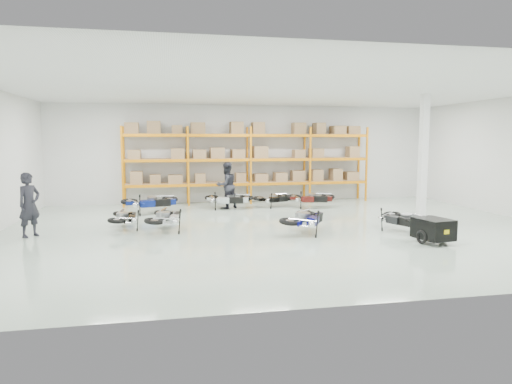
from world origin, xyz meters
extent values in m
plane|color=#B0C4B1|center=(0.00, 0.00, 0.00)|extent=(18.00, 18.00, 0.00)
plane|color=white|center=(0.00, 0.00, 4.50)|extent=(18.00, 18.00, 0.00)
plane|color=silver|center=(0.00, 7.00, 2.25)|extent=(18.00, 0.00, 18.00)
plane|color=silver|center=(0.00, -7.00, 2.25)|extent=(18.00, 0.00, 18.00)
cube|color=orange|center=(-5.60, 6.00, 1.75)|extent=(0.08, 0.08, 3.50)
cube|color=orange|center=(-5.60, 6.90, 1.75)|extent=(0.08, 0.08, 3.50)
cube|color=orange|center=(-2.80, 6.00, 1.75)|extent=(0.08, 0.08, 3.50)
cube|color=orange|center=(-2.80, 6.90, 1.75)|extent=(0.08, 0.08, 3.50)
cube|color=orange|center=(0.00, 6.00, 1.75)|extent=(0.08, 0.08, 3.50)
cube|color=orange|center=(0.00, 6.90, 1.75)|extent=(0.08, 0.08, 3.50)
cube|color=orange|center=(2.80, 6.00, 1.75)|extent=(0.08, 0.08, 3.50)
cube|color=orange|center=(2.80, 6.90, 1.75)|extent=(0.08, 0.08, 3.50)
cube|color=orange|center=(5.60, 6.00, 1.75)|extent=(0.08, 0.08, 3.50)
cube|color=orange|center=(5.60, 6.90, 1.75)|extent=(0.08, 0.08, 3.50)
cube|color=orange|center=(-4.20, 6.00, 0.90)|extent=(2.70, 0.08, 0.12)
cube|color=orange|center=(-4.20, 6.90, 0.90)|extent=(2.70, 0.08, 0.12)
cube|color=#987E4E|center=(-4.20, 6.45, 0.97)|extent=(2.68, 0.88, 0.02)
cube|color=#987E4E|center=(-4.20, 6.45, 1.20)|extent=(2.40, 0.70, 0.44)
cube|color=orange|center=(-1.40, 6.00, 0.90)|extent=(2.70, 0.08, 0.12)
cube|color=orange|center=(-1.40, 6.90, 0.90)|extent=(2.70, 0.08, 0.12)
cube|color=#987E4E|center=(-1.40, 6.45, 0.97)|extent=(2.68, 0.88, 0.02)
cube|color=#987E4E|center=(-1.40, 6.45, 1.20)|extent=(2.40, 0.70, 0.44)
cube|color=orange|center=(1.40, 6.00, 0.90)|extent=(2.70, 0.08, 0.12)
cube|color=orange|center=(1.40, 6.90, 0.90)|extent=(2.70, 0.08, 0.12)
cube|color=#987E4E|center=(1.40, 6.45, 0.97)|extent=(2.68, 0.88, 0.02)
cube|color=#987E4E|center=(1.40, 6.45, 1.20)|extent=(2.40, 0.70, 0.44)
cube|color=orange|center=(4.20, 6.00, 0.90)|extent=(2.70, 0.08, 0.12)
cube|color=orange|center=(4.20, 6.90, 0.90)|extent=(2.70, 0.08, 0.12)
cube|color=#987E4E|center=(4.20, 6.45, 0.97)|extent=(2.68, 0.88, 0.02)
cube|color=#987E4E|center=(4.20, 6.45, 1.20)|extent=(2.40, 0.70, 0.44)
cube|color=orange|center=(-4.20, 6.00, 2.00)|extent=(2.70, 0.08, 0.12)
cube|color=orange|center=(-4.20, 6.90, 2.00)|extent=(2.70, 0.08, 0.12)
cube|color=#987E4E|center=(-4.20, 6.45, 2.07)|extent=(2.68, 0.88, 0.02)
cube|color=#987E4E|center=(-4.20, 6.45, 2.30)|extent=(2.40, 0.70, 0.44)
cube|color=orange|center=(-1.40, 6.00, 2.00)|extent=(2.70, 0.08, 0.12)
cube|color=orange|center=(-1.40, 6.90, 2.00)|extent=(2.70, 0.08, 0.12)
cube|color=#987E4E|center=(-1.40, 6.45, 2.07)|extent=(2.68, 0.88, 0.02)
cube|color=#987E4E|center=(-1.40, 6.45, 2.30)|extent=(2.40, 0.70, 0.44)
cube|color=orange|center=(1.40, 6.00, 2.00)|extent=(2.70, 0.08, 0.12)
cube|color=orange|center=(1.40, 6.90, 2.00)|extent=(2.70, 0.08, 0.12)
cube|color=#987E4E|center=(1.40, 6.45, 2.07)|extent=(2.68, 0.88, 0.02)
cube|color=#987E4E|center=(1.40, 6.45, 2.30)|extent=(2.40, 0.70, 0.44)
cube|color=orange|center=(4.20, 6.00, 2.00)|extent=(2.70, 0.08, 0.12)
cube|color=orange|center=(4.20, 6.90, 2.00)|extent=(2.70, 0.08, 0.12)
cube|color=#987E4E|center=(4.20, 6.45, 2.07)|extent=(2.68, 0.88, 0.02)
cube|color=#987E4E|center=(4.20, 6.45, 2.30)|extent=(2.40, 0.70, 0.44)
cube|color=orange|center=(-4.20, 6.00, 3.10)|extent=(2.70, 0.08, 0.12)
cube|color=orange|center=(-4.20, 6.90, 3.10)|extent=(2.70, 0.08, 0.12)
cube|color=#987E4E|center=(-4.20, 6.45, 3.17)|extent=(2.68, 0.88, 0.02)
cube|color=#987E4E|center=(-4.20, 6.45, 3.40)|extent=(2.40, 0.70, 0.44)
cube|color=orange|center=(-1.40, 6.00, 3.10)|extent=(2.70, 0.08, 0.12)
cube|color=orange|center=(-1.40, 6.90, 3.10)|extent=(2.70, 0.08, 0.12)
cube|color=#987E4E|center=(-1.40, 6.45, 3.17)|extent=(2.68, 0.88, 0.02)
cube|color=#987E4E|center=(-1.40, 6.45, 3.40)|extent=(2.40, 0.70, 0.44)
cube|color=orange|center=(1.40, 6.00, 3.10)|extent=(2.70, 0.08, 0.12)
cube|color=orange|center=(1.40, 6.90, 3.10)|extent=(2.70, 0.08, 0.12)
cube|color=#987E4E|center=(1.40, 6.45, 3.17)|extent=(2.68, 0.88, 0.02)
cube|color=#987E4E|center=(1.40, 6.45, 3.40)|extent=(2.40, 0.70, 0.44)
cube|color=orange|center=(4.20, 6.00, 3.10)|extent=(2.70, 0.08, 0.12)
cube|color=orange|center=(4.20, 6.90, 3.10)|extent=(2.70, 0.08, 0.12)
cube|color=#987E4E|center=(4.20, 6.45, 3.17)|extent=(2.68, 0.88, 0.02)
cube|color=#987E4E|center=(4.20, 6.45, 3.40)|extent=(2.40, 0.70, 0.44)
cube|color=white|center=(5.20, 0.50, 2.25)|extent=(0.25, 0.25, 4.50)
cube|color=black|center=(3.55, -2.87, 0.42)|extent=(0.95, 1.11, 0.57)
cube|color=yellow|center=(3.55, -3.37, 0.42)|extent=(0.17, 0.05, 0.11)
torus|color=black|center=(3.16, -2.87, 0.21)|extent=(0.08, 0.40, 0.40)
torus|color=black|center=(3.95, -2.87, 0.21)|extent=(0.08, 0.40, 0.40)
cylinder|color=black|center=(3.55, -2.19, 0.47)|extent=(0.21, 0.93, 0.04)
imported|color=black|center=(-7.80, 0.30, 0.97)|extent=(0.80, 0.84, 1.93)
imported|color=black|center=(-1.27, 4.82, 0.98)|extent=(1.19, 1.10, 1.96)
camera|label=1|loc=(-3.77, -14.24, 2.88)|focal=32.00mm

